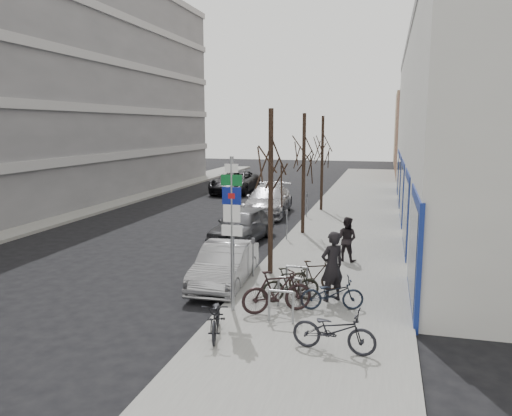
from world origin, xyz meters
The scene contains 25 objects.
ground centered at (0.00, 0.00, 0.00)m, with size 120.00×120.00×0.00m, color black.
sidewalk_east centered at (4.50, 10.00, 0.07)m, with size 5.00×70.00×0.15m, color slate.
sidewalk_west centered at (-11.00, 10.00, 0.07)m, with size 3.00×70.00×0.15m, color slate.
brick_building_far centered at (13.00, 40.00, 4.00)m, with size 12.00×14.00×8.00m, color brown.
tan_building_far centered at (13.50, 55.00, 4.50)m, with size 13.00×12.00×9.00m, color #937A5B.
highway_sign_pole centered at (2.40, -0.01, 2.46)m, with size 0.55×0.10×4.20m.
bike_rack centered at (3.80, 0.60, 0.66)m, with size 0.66×2.26×0.83m.
tree_near centered at (2.60, 3.50, 4.10)m, with size 1.80×1.80×5.50m.
tree_mid centered at (2.60, 10.00, 4.10)m, with size 1.80×1.80×5.50m.
tree_far centered at (2.60, 16.50, 4.10)m, with size 1.80×1.80×5.50m.
meter_front centered at (2.15, 3.00, 0.92)m, with size 0.10×0.08×1.27m.
meter_mid centered at (2.15, 8.50, 0.92)m, with size 0.10×0.08×1.27m.
meter_back centered at (2.15, 14.00, 0.92)m, with size 0.10×0.08×1.27m.
bike_near_left centered at (2.51, -1.63, 0.66)m, with size 0.51×1.68×1.02m, color black.
bike_near_right centered at (3.57, 0.12, 0.73)m, with size 0.57×1.91×1.16m, color black.
bike_mid_curb centered at (4.92, 0.70, 0.66)m, with size 0.51×1.67×1.02m, color black.
bike_mid_inner centered at (3.76, 1.03, 0.65)m, with size 0.49×1.64×1.00m, color black.
bike_far_curb centered at (5.23, -1.78, 0.71)m, with size 0.55×1.83×1.11m, color black.
bike_far_inner centered at (4.29, 2.02, 0.64)m, with size 0.48×1.60×0.97m, color black.
parked_car_front centered at (1.40, 2.35, 0.66)m, with size 1.40×4.01×1.32m, color #99999D.
parked_car_mid centered at (0.27, 8.18, 0.75)m, with size 1.76×4.38×1.49m, color #4A4A4F.
parked_car_back centered at (-0.20, 14.98, 0.81)m, with size 2.28×5.61×1.63m, color #9A999E.
lane_car centered at (-4.72, 23.29, 0.82)m, with size 2.73×5.92×1.65m, color black.
pedestrian_near centered at (4.84, 1.39, 1.13)m, with size 0.72×0.47×1.97m, color black.
pedestrian_far centered at (4.90, 5.70, 0.96)m, with size 0.60×0.41×1.62m, color black.
Camera 1 is at (6.18, -11.99, 4.97)m, focal length 35.00 mm.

